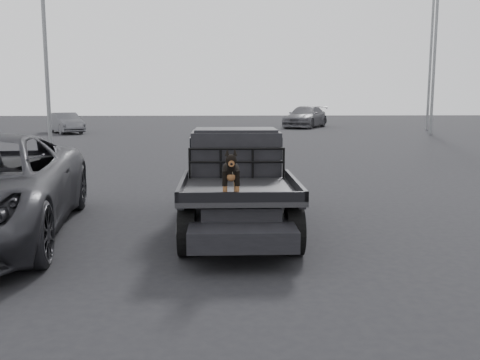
{
  "coord_description": "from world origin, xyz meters",
  "views": [
    {
      "loc": [
        0.39,
        -7.94,
        2.44
      ],
      "look_at": [
        0.68,
        -0.47,
        1.26
      ],
      "focal_mm": 40.0,
      "sensor_mm": 36.0,
      "label": 1
    }
  ],
  "objects_px": {
    "dog": "(231,175)",
    "distant_car_b": "(305,117)",
    "flatbed_ute": "(237,204)",
    "distant_car_a": "(66,123)",
    "floodlight_mid": "(436,22)",
    "floodlight_far": "(433,6)"
  },
  "relations": [
    {
      "from": "distant_car_b",
      "to": "floodlight_mid",
      "type": "bearing_deg",
      "value": -23.62
    },
    {
      "from": "dog",
      "to": "distant_car_b",
      "type": "xyz_separation_m",
      "value": [
        6.56,
        34.01,
        -0.46
      ]
    },
    {
      "from": "flatbed_ute",
      "to": "floodlight_far",
      "type": "xyz_separation_m",
      "value": [
        14.82,
        28.88,
        8.28
      ]
    },
    {
      "from": "flatbed_ute",
      "to": "floodlight_far",
      "type": "bearing_deg",
      "value": 62.84
    },
    {
      "from": "flatbed_ute",
      "to": "distant_car_a",
      "type": "distance_m",
      "value": 28.25
    },
    {
      "from": "dog",
      "to": "distant_car_a",
      "type": "relative_size",
      "value": 0.18
    },
    {
      "from": "dog",
      "to": "floodlight_far",
      "type": "distance_m",
      "value": 35.01
    },
    {
      "from": "distant_car_b",
      "to": "floodlight_mid",
      "type": "relative_size",
      "value": 0.45
    },
    {
      "from": "dog",
      "to": "distant_car_b",
      "type": "relative_size",
      "value": 0.13
    },
    {
      "from": "dog",
      "to": "distant_car_b",
      "type": "distance_m",
      "value": 34.64
    },
    {
      "from": "floodlight_far",
      "to": "distant_car_a",
      "type": "bearing_deg",
      "value": -174.0
    },
    {
      "from": "floodlight_mid",
      "to": "floodlight_far",
      "type": "xyz_separation_m",
      "value": [
        1.67,
        4.89,
        1.76
      ]
    },
    {
      "from": "distant_car_a",
      "to": "floodlight_far",
      "type": "bearing_deg",
      "value": -25.09
    },
    {
      "from": "distant_car_b",
      "to": "floodlight_mid",
      "type": "height_order",
      "value": "floodlight_mid"
    },
    {
      "from": "flatbed_ute",
      "to": "floodlight_mid",
      "type": "height_order",
      "value": "floodlight_mid"
    },
    {
      "from": "flatbed_ute",
      "to": "distant_car_a",
      "type": "height_order",
      "value": "distant_car_a"
    },
    {
      "from": "distant_car_b",
      "to": "floodlight_far",
      "type": "height_order",
      "value": "floodlight_far"
    },
    {
      "from": "dog",
      "to": "flatbed_ute",
      "type": "bearing_deg",
      "value": 85.27
    },
    {
      "from": "floodlight_mid",
      "to": "distant_car_a",
      "type": "bearing_deg",
      "value": 174.6
    },
    {
      "from": "dog",
      "to": "distant_car_b",
      "type": "height_order",
      "value": "dog"
    },
    {
      "from": "flatbed_ute",
      "to": "floodlight_mid",
      "type": "distance_m",
      "value": 28.12
    },
    {
      "from": "flatbed_ute",
      "to": "distant_car_b",
      "type": "height_order",
      "value": "distant_car_b"
    }
  ]
}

